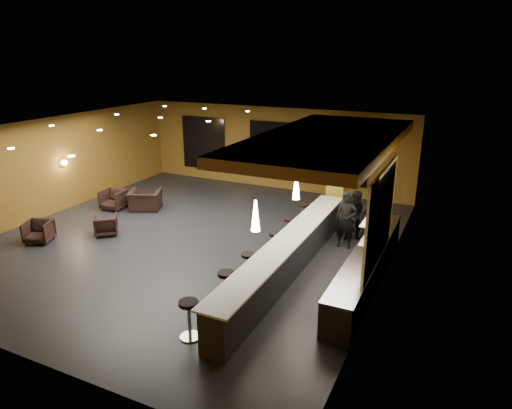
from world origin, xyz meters
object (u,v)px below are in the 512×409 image
at_px(bar_counter, 288,258).
at_px(pendant_0, 256,216).
at_px(bar_stool_0, 189,315).
at_px(armchair_b, 106,225).
at_px(bar_stool_2, 248,263).
at_px(bar_stool_3, 276,242).
at_px(pendant_2, 325,166).
at_px(bar_stool_4, 290,227).
at_px(armchair_d, 145,200).
at_px(bar_stool_1, 226,284).
at_px(staff_b, 357,216).
at_px(pendant_1, 296,186).
at_px(prep_counter, 367,267).
at_px(staff_c, 373,218).
at_px(column, 338,173).
at_px(armchair_c, 114,200).
at_px(armchair_a, 39,232).
at_px(bar_stool_5, 303,212).
at_px(staff_a, 346,220).

xyz_separation_m(bar_counter, pendant_0, (0.00, -2.00, 1.85)).
xyz_separation_m(pendant_0, bar_stool_0, (-0.80, -1.54, -1.80)).
height_order(armchair_b, bar_stool_2, bar_stool_2).
relative_size(armchair_b, bar_stool_3, 0.92).
height_order(pendant_2, bar_stool_0, pendant_2).
relative_size(bar_stool_3, bar_stool_4, 1.03).
xyz_separation_m(armchair_d, bar_stool_1, (6.10, -4.68, 0.17)).
xyz_separation_m(bar_stool_3, bar_stool_4, (-0.08, 1.33, -0.02)).
bearing_deg(staff_b, pendant_1, -134.33).
xyz_separation_m(prep_counter, armchair_d, (-8.84, 2.14, -0.06)).
bearing_deg(pendant_2, bar_stool_4, -132.98).
relative_size(pendant_2, staff_c, 0.40).
xyz_separation_m(armchair_b, bar_stool_4, (5.63, 2.06, 0.16)).
height_order(column, bar_stool_2, column).
distance_m(prep_counter, column, 4.75).
distance_m(column, bar_stool_0, 8.26).
distance_m(pendant_2, armchair_b, 7.33).
bearing_deg(armchair_d, pendant_2, 158.93).
bearing_deg(column, prep_counter, -64.00).
bearing_deg(armchair_d, pendant_0, 121.76).
relative_size(pendant_1, armchair_c, 0.84).
relative_size(bar_counter, pendant_2, 11.43).
bearing_deg(staff_b, bar_stool_3, -149.78).
xyz_separation_m(pendant_0, armchair_c, (-7.96, 4.18, -1.97)).
relative_size(bar_counter, pendant_1, 11.43).
distance_m(bar_stool_2, bar_stool_3, 1.53).
xyz_separation_m(bar_stool_1, bar_stool_2, (-0.09, 1.34, -0.07)).
height_order(prep_counter, armchair_c, prep_counter).
relative_size(pendant_1, bar_stool_4, 0.92).
xyz_separation_m(staff_b, armchair_a, (-8.97, -4.40, -0.47)).
bearing_deg(bar_stool_5, bar_stool_3, -87.15).
bearing_deg(bar_counter, column, 90.00).
distance_m(armchair_d, bar_stool_2, 6.88).
xyz_separation_m(armchair_d, bar_stool_3, (6.13, -1.82, 0.13)).
bearing_deg(prep_counter, bar_stool_1, -137.13).
bearing_deg(pendant_2, pendant_1, -90.00).
xyz_separation_m(staff_c, bar_stool_3, (-2.30, -2.21, -0.38)).
bearing_deg(staff_a, bar_stool_0, -109.08).
bearing_deg(armchair_b, bar_stool_3, 147.81).
bearing_deg(prep_counter, armchair_a, -169.71).
bearing_deg(bar_stool_4, bar_stool_2, -90.88).
bearing_deg(prep_counter, armchair_d, 166.38).
relative_size(staff_c, bar_stool_3, 2.23).
height_order(armchair_b, bar_stool_1, bar_stool_1).
bearing_deg(armchair_c, staff_b, 0.27).
relative_size(armchair_d, bar_stool_4, 1.50).
xyz_separation_m(pendant_2, bar_stool_0, (-0.80, -6.54, -1.80)).
relative_size(bar_counter, bar_stool_5, 9.48).
distance_m(prep_counter, staff_a, 2.28).
xyz_separation_m(prep_counter, pendant_0, (-2.00, -2.50, 1.92)).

